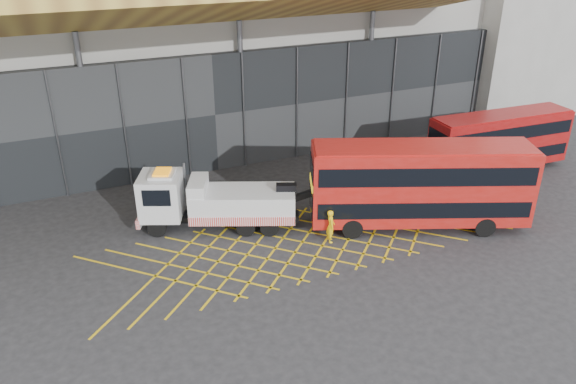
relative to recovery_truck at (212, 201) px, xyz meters
name	(u,v)px	position (x,y,z in m)	size (l,w,h in m)	color
ground_plane	(247,255)	(0.73, -3.57, -1.65)	(120.00, 120.00, 0.00)	#252528
road_markings	(303,242)	(3.93, -3.57, -1.64)	(23.16, 7.16, 0.01)	yellow
construction_building	(182,23)	(2.65, 14.83, 7.33)	(55.00, 23.97, 18.00)	gray
recovery_truck	(212,201)	(0.00, 0.00, 0.00)	(9.91, 5.68, 3.56)	black
bus_towed	(420,183)	(10.62, -4.55, 1.08)	(12.16, 7.19, 4.90)	#AD140F
bus_second	(499,139)	(20.38, -0.18, 0.64)	(10.24, 2.93, 4.12)	maroon
worker	(331,226)	(5.35, -4.09, -0.71)	(0.69, 0.45, 1.88)	yellow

